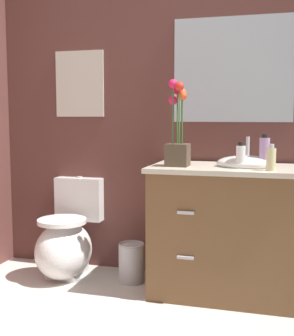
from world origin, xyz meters
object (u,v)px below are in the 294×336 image
object	(u,v)px
lotion_bottle	(264,152)
hand_wash_bottle	(271,159)
trash_bin	(132,262)
soap_bottle	(241,156)
wall_poster	(80,84)
vanity_cabinet	(225,229)
flower_vase	(178,137)
toilet	(67,243)
wall_mirror	(233,70)

from	to	relation	value
lotion_bottle	hand_wash_bottle	size ratio (longest dim) A/B	1.34
hand_wash_bottle	trash_bin	xyz separation A→B (m)	(-0.91, 0.22, -0.76)
soap_bottle	wall_poster	distance (m)	1.36
vanity_cabinet	trash_bin	bearing A→B (deg)	176.03
vanity_cabinet	flower_vase	size ratio (longest dim) A/B	1.88
toilet	lotion_bottle	distance (m)	1.51
toilet	vanity_cabinet	distance (m)	1.14
flower_vase	soap_bottle	size ratio (longest dim) A/B	3.35
lotion_bottle	vanity_cabinet	bearing A→B (deg)	173.14
lotion_bottle	wall_mirror	xyz separation A→B (m)	(-0.23, 0.32, 0.53)
toilet	trash_bin	size ratio (longest dim) A/B	2.54
soap_bottle	wall_mirror	xyz separation A→B (m)	(-0.10, 0.39, 0.55)
vanity_cabinet	trash_bin	world-z (taller)	vanity_cabinet
trash_bin	wall_mirror	bearing A→B (deg)	21.40
lotion_bottle	wall_poster	xyz separation A→B (m)	(-1.35, 0.32, 0.45)
trash_bin	wall_poster	world-z (taller)	wall_poster
hand_wash_bottle	wall_mirror	bearing A→B (deg)	120.51
lotion_bottle	wall_poster	size ratio (longest dim) A/B	0.43
wall_poster	hand_wash_bottle	bearing A→B (deg)	-18.46
vanity_cabinet	wall_poster	size ratio (longest dim) A/B	2.09
soap_bottle	wall_poster	size ratio (longest dim) A/B	0.33
trash_bin	lotion_bottle	bearing A→B (deg)	-4.74
trash_bin	soap_bottle	bearing A→B (deg)	-10.91
flower_vase	wall_mirror	size ratio (longest dim) A/B	0.67
vanity_cabinet	hand_wash_bottle	bearing A→B (deg)	-32.20
wall_poster	wall_mirror	bearing A→B (deg)	0.00
lotion_bottle	trash_bin	distance (m)	1.17
lotion_bottle	wall_poster	world-z (taller)	wall_poster
hand_wash_bottle	flower_vase	bearing A→B (deg)	170.75
toilet	hand_wash_bottle	world-z (taller)	hand_wash_bottle
soap_bottle	vanity_cabinet	bearing A→B (deg)	133.99
trash_bin	wall_mirror	size ratio (longest dim) A/B	0.34
trash_bin	toilet	bearing A→B (deg)	-177.86
flower_vase	hand_wash_bottle	world-z (taller)	flower_vase
toilet	wall_mirror	size ratio (longest dim) A/B	0.86
wall_mirror	vanity_cabinet	bearing A→B (deg)	-89.45
soap_bottle	toilet	bearing A→B (deg)	174.20
vanity_cabinet	wall_mirror	bearing A→B (deg)	90.55
soap_bottle	flower_vase	bearing A→B (deg)	177.25
lotion_bottle	wall_mirror	world-z (taller)	wall_mirror
hand_wash_bottle	wall_poster	xyz separation A→B (m)	(-1.39, 0.46, 0.48)
flower_vase	lotion_bottle	world-z (taller)	flower_vase
wall_poster	wall_mirror	world-z (taller)	wall_mirror
flower_vase	lotion_bottle	size ratio (longest dim) A/B	2.60
wall_poster	flower_vase	bearing A→B (deg)	-24.30
hand_wash_bottle	trash_bin	bearing A→B (deg)	166.71
toilet	lotion_bottle	world-z (taller)	lotion_bottle
vanity_cabinet	lotion_bottle	world-z (taller)	lotion_bottle
vanity_cabinet	lotion_bottle	xyz separation A→B (m)	(0.23, -0.03, 0.50)
flower_vase	hand_wash_bottle	distance (m)	0.59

